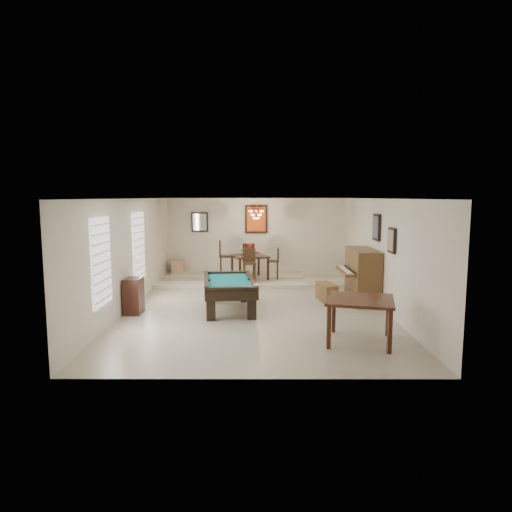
{
  "coord_description": "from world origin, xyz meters",
  "views": [
    {
      "loc": [
        0.02,
        -10.86,
        2.64
      ],
      "look_at": [
        0.0,
        0.6,
        1.15
      ],
      "focal_mm": 32.0,
      "sensor_mm": 36.0,
      "label": 1
    }
  ],
  "objects_px": {
    "upright_piano": "(356,276)",
    "dining_chair_north": "(249,259)",
    "square_table": "(360,320)",
    "corner_bench": "(177,266)",
    "apothecary_chest": "(134,296)",
    "pool_table": "(229,295)",
    "dining_chair_south": "(249,266)",
    "flower_vase": "(250,248)",
    "chandelier": "(256,211)",
    "piano_bench": "(327,292)",
    "dining_chair_west": "(226,259)",
    "dining_chair_east": "(273,263)",
    "dining_table": "(250,265)"
  },
  "relations": [
    {
      "from": "dining_chair_east",
      "to": "dining_table",
      "type": "bearing_deg",
      "value": -90.18
    },
    {
      "from": "pool_table",
      "to": "dining_chair_south",
      "type": "relative_size",
      "value": 2.07
    },
    {
      "from": "pool_table",
      "to": "dining_table",
      "type": "distance_m",
      "value": 3.58
    },
    {
      "from": "upright_piano",
      "to": "dining_chair_west",
      "type": "bearing_deg",
      "value": 141.84
    },
    {
      "from": "dining_chair_south",
      "to": "dining_chair_east",
      "type": "bearing_deg",
      "value": 41.67
    },
    {
      "from": "dining_chair_north",
      "to": "dining_chair_west",
      "type": "height_order",
      "value": "dining_chair_west"
    },
    {
      "from": "dining_chair_west",
      "to": "chandelier",
      "type": "distance_m",
      "value": 1.75
    },
    {
      "from": "dining_chair_north",
      "to": "chandelier",
      "type": "height_order",
      "value": "chandelier"
    },
    {
      "from": "piano_bench",
      "to": "dining_table",
      "type": "height_order",
      "value": "dining_table"
    },
    {
      "from": "flower_vase",
      "to": "corner_bench",
      "type": "relative_size",
      "value": 0.49
    },
    {
      "from": "corner_bench",
      "to": "apothecary_chest",
      "type": "bearing_deg",
      "value": -91.8
    },
    {
      "from": "piano_bench",
      "to": "flower_vase",
      "type": "relative_size",
      "value": 3.4
    },
    {
      "from": "dining_chair_east",
      "to": "corner_bench",
      "type": "height_order",
      "value": "dining_chair_east"
    },
    {
      "from": "apothecary_chest",
      "to": "upright_piano",
      "type": "bearing_deg",
      "value": 12.57
    },
    {
      "from": "dining_table",
      "to": "corner_bench",
      "type": "xyz_separation_m",
      "value": [
        -2.43,
        0.98,
        -0.2
      ]
    },
    {
      "from": "flower_vase",
      "to": "dining_chair_north",
      "type": "bearing_deg",
      "value": 92.79
    },
    {
      "from": "dining_table",
      "to": "chandelier",
      "type": "distance_m",
      "value": 1.67
    },
    {
      "from": "flower_vase",
      "to": "apothecary_chest",
      "type": "bearing_deg",
      "value": -123.82
    },
    {
      "from": "dining_chair_south",
      "to": "corner_bench",
      "type": "xyz_separation_m",
      "value": [
        -2.43,
        1.77,
        -0.29
      ]
    },
    {
      "from": "dining_chair_west",
      "to": "chandelier",
      "type": "relative_size",
      "value": 1.99
    },
    {
      "from": "dining_chair_north",
      "to": "apothecary_chest",
      "type": "bearing_deg",
      "value": 63.02
    },
    {
      "from": "square_table",
      "to": "flower_vase",
      "type": "distance_m",
      "value": 6.31
    },
    {
      "from": "dining_chair_south",
      "to": "chandelier",
      "type": "relative_size",
      "value": 1.7
    },
    {
      "from": "upright_piano",
      "to": "dining_chair_south",
      "type": "xyz_separation_m",
      "value": [
        -2.73,
        1.88,
        -0.04
      ]
    },
    {
      "from": "dining_chair_south",
      "to": "dining_chair_west",
      "type": "xyz_separation_m",
      "value": [
        -0.73,
        0.84,
        0.08
      ]
    },
    {
      "from": "pool_table",
      "to": "piano_bench",
      "type": "relative_size",
      "value": 2.58
    },
    {
      "from": "pool_table",
      "to": "dining_chair_south",
      "type": "bearing_deg",
      "value": 74.4
    },
    {
      "from": "apothecary_chest",
      "to": "chandelier",
      "type": "relative_size",
      "value": 1.36
    },
    {
      "from": "upright_piano",
      "to": "dining_chair_north",
      "type": "xyz_separation_m",
      "value": [
        -2.76,
        3.37,
        -0.03
      ]
    },
    {
      "from": "piano_bench",
      "to": "dining_chair_west",
      "type": "distance_m",
      "value": 3.84
    },
    {
      "from": "corner_bench",
      "to": "chandelier",
      "type": "xyz_separation_m",
      "value": [
        2.63,
        -0.91,
        1.86
      ]
    },
    {
      "from": "apothecary_chest",
      "to": "chandelier",
      "type": "distance_m",
      "value": 5.13
    },
    {
      "from": "apothecary_chest",
      "to": "dining_chair_south",
      "type": "relative_size",
      "value": 0.8
    },
    {
      "from": "upright_piano",
      "to": "dining_chair_east",
      "type": "relative_size",
      "value": 1.69
    },
    {
      "from": "dining_chair_south",
      "to": "corner_bench",
      "type": "height_order",
      "value": "dining_chair_south"
    },
    {
      "from": "dining_chair_west",
      "to": "dining_chair_east",
      "type": "height_order",
      "value": "dining_chair_west"
    },
    {
      "from": "dining_chair_north",
      "to": "chandelier",
      "type": "relative_size",
      "value": 1.72
    },
    {
      "from": "square_table",
      "to": "piano_bench",
      "type": "distance_m",
      "value": 3.31
    },
    {
      "from": "square_table",
      "to": "dining_table",
      "type": "relative_size",
      "value": 1.16
    },
    {
      "from": "square_table",
      "to": "apothecary_chest",
      "type": "xyz_separation_m",
      "value": [
        -4.68,
        2.06,
        0.0
      ]
    },
    {
      "from": "square_table",
      "to": "apothecary_chest",
      "type": "relative_size",
      "value": 1.43
    },
    {
      "from": "dining_chair_north",
      "to": "corner_bench",
      "type": "bearing_deg",
      "value": -4.34
    },
    {
      "from": "corner_bench",
      "to": "flower_vase",
      "type": "bearing_deg",
      "value": -21.94
    },
    {
      "from": "piano_bench",
      "to": "corner_bench",
      "type": "height_order",
      "value": "corner_bench"
    },
    {
      "from": "pool_table",
      "to": "dining_chair_south",
      "type": "xyz_separation_m",
      "value": [
        0.43,
        2.76,
        0.28
      ]
    },
    {
      "from": "upright_piano",
      "to": "dining_chair_north",
      "type": "height_order",
      "value": "upright_piano"
    },
    {
      "from": "upright_piano",
      "to": "dining_table",
      "type": "distance_m",
      "value": 3.82
    },
    {
      "from": "square_table",
      "to": "upright_piano",
      "type": "distance_m",
      "value": 3.32
    },
    {
      "from": "dining_table",
      "to": "flower_vase",
      "type": "relative_size",
      "value": 4.21
    },
    {
      "from": "piano_bench",
      "to": "dining_table",
      "type": "bearing_deg",
      "value": 127.48
    }
  ]
}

